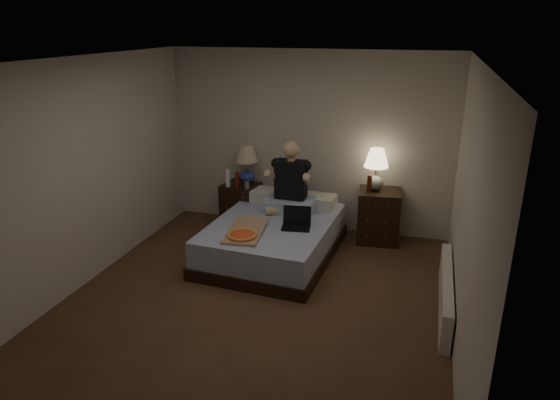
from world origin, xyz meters
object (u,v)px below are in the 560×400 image
(nightstand_left, at_px, (241,205))
(water_bottle, at_px, (228,178))
(lamp_right, at_px, (376,170))
(person, at_px, (290,177))
(beer_bottle_left, at_px, (237,180))
(soda_can, at_px, (247,185))
(laptop, at_px, (296,219))
(radiator, at_px, (446,293))
(beer_bottle_right, at_px, (369,183))
(nightstand_right, at_px, (379,216))
(pizza_box, at_px, (242,236))
(lamp_left, at_px, (247,164))
(bed, at_px, (273,239))

(nightstand_left, bearing_deg, water_bottle, -124.83)
(lamp_right, bearing_deg, person, -156.27)
(water_bottle, xyz_separation_m, beer_bottle_left, (0.15, -0.02, -0.01))
(person, bearing_deg, soda_can, 161.37)
(beer_bottle_left, distance_m, laptop, 1.33)
(nightstand_left, xyz_separation_m, lamp_right, (1.89, 0.07, 0.68))
(soda_can, relative_size, radiator, 0.06)
(beer_bottle_left, bearing_deg, beer_bottle_right, 4.28)
(nightstand_left, distance_m, person, 1.12)
(lamp_right, distance_m, beer_bottle_left, 1.90)
(nightstand_right, height_order, person, person)
(water_bottle, bearing_deg, person, -14.00)
(water_bottle, xyz_separation_m, pizza_box, (0.70, -1.29, -0.25))
(water_bottle, bearing_deg, soda_can, -1.11)
(nightstand_right, xyz_separation_m, soda_can, (-1.82, -0.20, 0.33))
(person, height_order, pizza_box, person)
(beer_bottle_left, xyz_separation_m, pizza_box, (0.55, -1.27, -0.24))
(water_bottle, bearing_deg, beer_bottle_right, 3.45)
(lamp_left, relative_size, beer_bottle_right, 2.43)
(radiator, bearing_deg, laptop, 161.76)
(water_bottle, xyz_separation_m, person, (0.97, -0.24, 0.17))
(water_bottle, distance_m, beer_bottle_left, 0.15)
(beer_bottle_left, height_order, person, person)
(lamp_right, xyz_separation_m, water_bottle, (-2.02, -0.22, -0.23))
(nightstand_left, distance_m, radiator, 3.22)
(nightstand_right, bearing_deg, nightstand_left, 175.97)
(bed, xyz_separation_m, nightstand_left, (-0.75, 0.83, 0.08))
(water_bottle, xyz_separation_m, radiator, (2.97, -1.38, -0.56))
(nightstand_right, xyz_separation_m, lamp_right, (-0.08, 0.02, 0.64))
(radiator, bearing_deg, lamp_left, 149.85)
(nightstand_right, distance_m, beer_bottle_left, 2.00)
(nightstand_right, distance_m, person, 1.34)
(nightstand_left, distance_m, soda_can, 0.43)
(bed, distance_m, beer_bottle_right, 1.47)
(laptop, relative_size, radiator, 0.21)
(person, xyz_separation_m, pizza_box, (-0.27, -1.05, -0.43))
(bed, xyz_separation_m, laptop, (0.33, -0.12, 0.36))
(soda_can, distance_m, pizza_box, 1.36)
(bed, height_order, water_bottle, water_bottle)
(nightstand_left, relative_size, lamp_right, 1.14)
(nightstand_right, relative_size, lamp_right, 1.28)
(soda_can, height_order, laptop, soda_can)
(laptop, distance_m, pizza_box, 0.71)
(lamp_right, xyz_separation_m, radiator, (0.95, -1.59, -0.80))
(laptop, bearing_deg, radiator, -26.98)
(nightstand_left, bearing_deg, soda_can, -38.91)
(beer_bottle_left, distance_m, radiator, 3.18)
(nightstand_left, bearing_deg, laptop, -34.59)
(nightstand_left, bearing_deg, lamp_right, 8.73)
(nightstand_left, relative_size, beer_bottle_left, 2.78)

